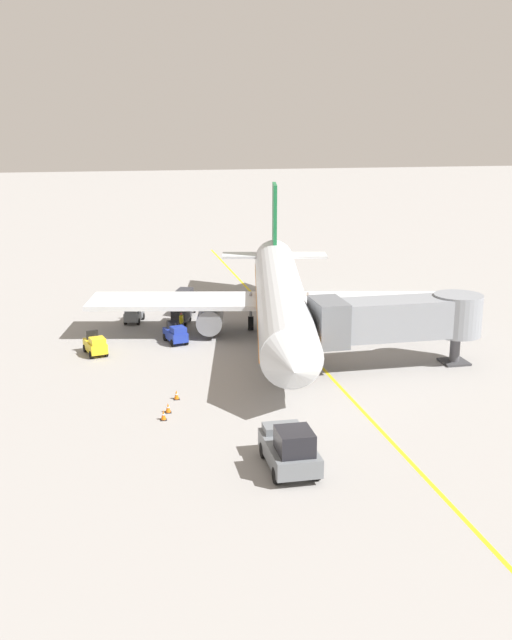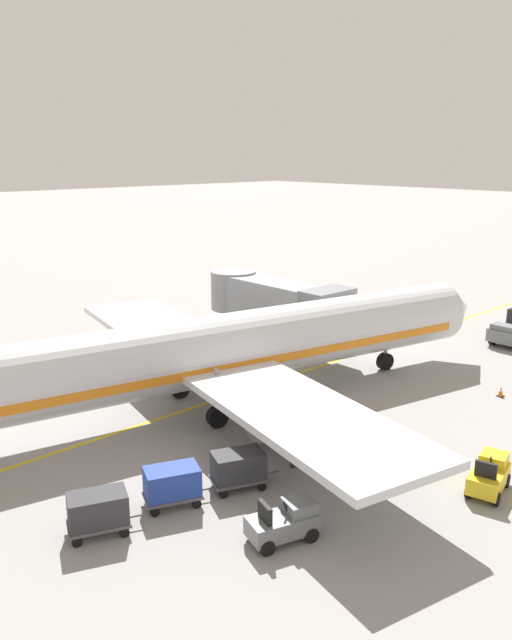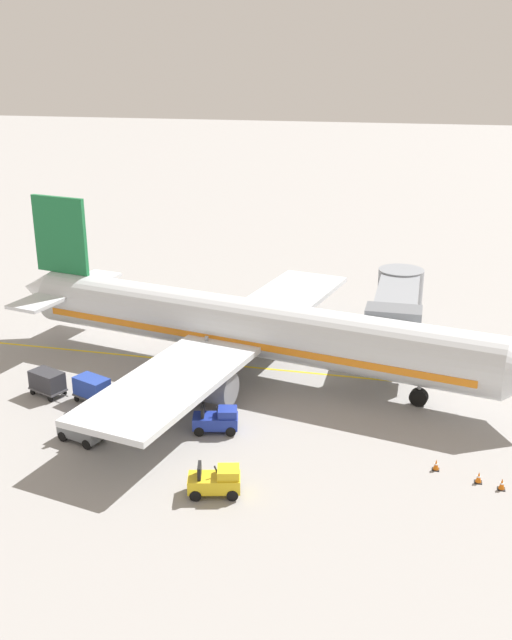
{
  "view_description": "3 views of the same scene",
  "coord_description": "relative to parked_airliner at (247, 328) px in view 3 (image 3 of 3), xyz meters",
  "views": [
    {
      "loc": [
        14.74,
        56.84,
        16.5
      ],
      "look_at": [
        3.95,
        6.38,
        2.78
      ],
      "focal_mm": 42.48,
      "sensor_mm": 36.0,
      "label": 1
    },
    {
      "loc": [
        25.97,
        -19.44,
        13.41
      ],
      "look_at": [
        -0.36,
        4.57,
        3.97
      ],
      "focal_mm": 35.62,
      "sensor_mm": 36.0,
      "label": 2
    },
    {
      "loc": [
        43.88,
        12.17,
        19.76
      ],
      "look_at": [
        1.87,
        2.04,
        4.13
      ],
      "focal_mm": 40.81,
      "sensor_mm": 36.0,
      "label": 3
    }
  ],
  "objects": [
    {
      "name": "baggage_tug_trailing",
      "position": [
        8.25,
        0.36,
        -2.47
      ],
      "size": [
        1.78,
        2.71,
        1.62
      ],
      "color": "#1E339E",
      "rests_on": "ground"
    },
    {
      "name": "safety_cone_nose_right",
      "position": [
        10.61,
        15.45,
        -2.9
      ],
      "size": [
        0.36,
        0.36,
        0.59
      ],
      "color": "black",
      "rests_on": "ground"
    },
    {
      "name": "ground_plane",
      "position": [
        -0.91,
        -1.19,
        -3.19
      ],
      "size": [
        400.0,
        400.0,
        0.0
      ],
      "primitive_type": "plane",
      "color": "gray"
    },
    {
      "name": "parked_airliner",
      "position": [
        0.0,
        0.0,
        0.0
      ],
      "size": [
        30.43,
        37.12,
        10.63
      ],
      "color": "silver",
      "rests_on": "ground"
    },
    {
      "name": "jet_bridge",
      "position": [
        -5.86,
        9.3,
        0.26
      ],
      "size": [
        11.94,
        3.5,
        4.98
      ],
      "color": "gray",
      "rests_on": "ground"
    },
    {
      "name": "baggage_tug_spare",
      "position": [
        14.25,
        2.09,
        -2.47
      ],
      "size": [
        1.81,
        2.72,
        1.62
      ],
      "color": "gold",
      "rests_on": "ground"
    },
    {
      "name": "baggage_cart_front",
      "position": [
        7.18,
        -5.3,
        -2.24
      ],
      "size": [
        2.02,
        2.95,
        1.58
      ],
      "color": "#4C4C51",
      "rests_on": "ground"
    },
    {
      "name": "baggage_cart_second_in_train",
      "position": [
        6.44,
        -8.07,
        -2.24
      ],
      "size": [
        2.02,
        2.95,
        1.58
      ],
      "color": "#4C4C51",
      "rests_on": "ground"
    },
    {
      "name": "baggage_cart_third_in_train",
      "position": [
        6.23,
        -11.16,
        -2.24
      ],
      "size": [
        2.02,
        2.95,
        1.58
      ],
      "color": "#4C4C51",
      "rests_on": "ground"
    },
    {
      "name": "gate_lead_in_line",
      "position": [
        -0.91,
        -1.19,
        -3.18
      ],
      "size": [
        0.24,
        80.0,
        0.01
      ],
      "primitive_type": "cube",
      "color": "gold",
      "rests_on": "ground"
    },
    {
      "name": "baggage_tug_lead",
      "position": [
        11.03,
        -6.45,
        -2.47
      ],
      "size": [
        1.89,
        2.74,
        1.62
      ],
      "color": "slate",
      "rests_on": "ground"
    },
    {
      "name": "safety_cone_nose_left",
      "position": [
        9.53,
        12.34,
        -2.9
      ],
      "size": [
        0.36,
        0.36,
        0.59
      ],
      "color": "black",
      "rests_on": "ground"
    },
    {
      "name": "safety_cone_wing_tip",
      "position": [
        10.24,
        14.39,
        -2.9
      ],
      "size": [
        0.36,
        0.36,
        0.59
      ],
      "color": "black",
      "rests_on": "ground"
    },
    {
      "name": "ground_crew_wing_walker",
      "position": [
        7.5,
        -2.34,
        -2.23
      ],
      "size": [
        0.36,
        0.71,
        1.69
      ],
      "color": "#232328",
      "rests_on": "ground"
    }
  ]
}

